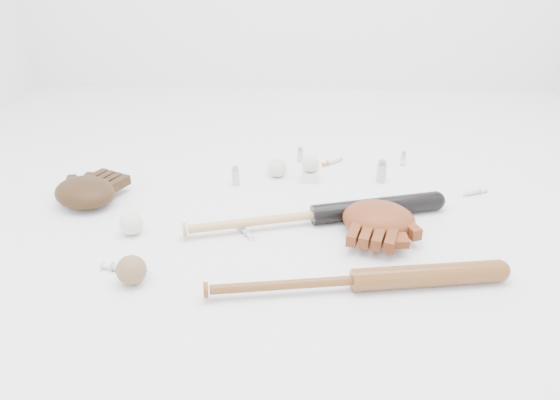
{
  "coord_description": "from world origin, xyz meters",
  "views": [
    {
      "loc": [
        0.04,
        -1.62,
        0.92
      ],
      "look_at": [
        -0.01,
        -0.0,
        0.06
      ],
      "focal_mm": 35.0,
      "sensor_mm": 36.0,
      "label": 1
    }
  ],
  "objects_px": {
    "bat_dark": "(315,215)",
    "bat_wood": "(355,280)",
    "glove_dark": "(85,192)",
    "pedestal": "(310,176)"
  },
  "relations": [
    {
      "from": "bat_wood",
      "to": "pedestal",
      "type": "xyz_separation_m",
      "value": [
        -0.11,
        0.68,
        -0.01
      ]
    },
    {
      "from": "bat_dark",
      "to": "bat_wood",
      "type": "height_order",
      "value": "bat_dark"
    },
    {
      "from": "bat_wood",
      "to": "glove_dark",
      "type": "xyz_separation_m",
      "value": [
        -0.9,
        0.46,
        0.02
      ]
    },
    {
      "from": "bat_wood",
      "to": "pedestal",
      "type": "relative_size",
      "value": 12.73
    },
    {
      "from": "bat_wood",
      "to": "glove_dark",
      "type": "distance_m",
      "value": 1.02
    },
    {
      "from": "glove_dark",
      "to": "pedestal",
      "type": "distance_m",
      "value": 0.82
    },
    {
      "from": "pedestal",
      "to": "bat_wood",
      "type": "bearing_deg",
      "value": -80.68
    },
    {
      "from": "glove_dark",
      "to": "pedestal",
      "type": "bearing_deg",
      "value": 42.28
    },
    {
      "from": "glove_dark",
      "to": "pedestal",
      "type": "xyz_separation_m",
      "value": [
        0.79,
        0.22,
        -0.03
      ]
    },
    {
      "from": "bat_dark",
      "to": "glove_dark",
      "type": "relative_size",
      "value": 3.44
    }
  ]
}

